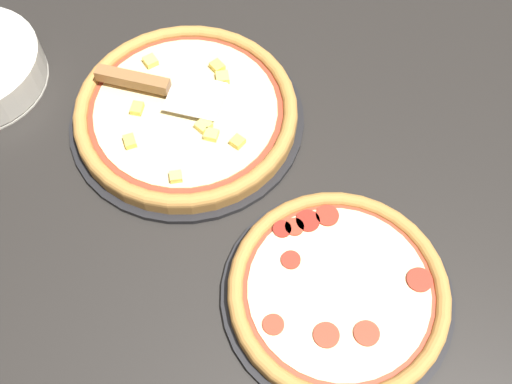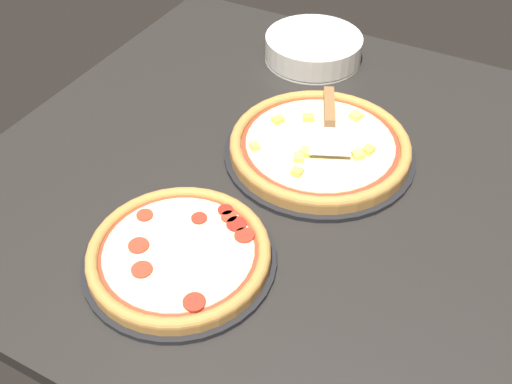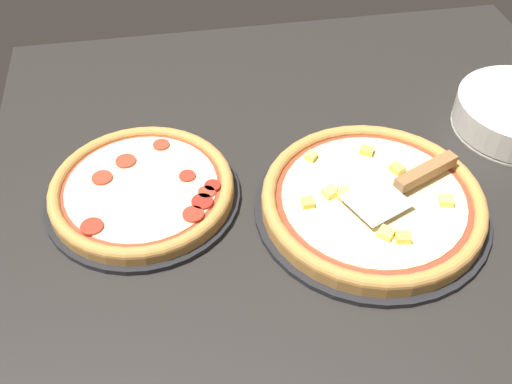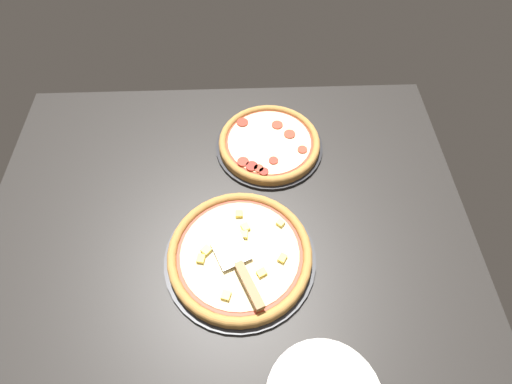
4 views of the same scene
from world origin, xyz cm
name	(u,v)px [view 3 (image 3 of 4)]	position (x,y,z in cm)	size (l,w,h in cm)	color
ground_plane	(339,238)	(0.00, 0.00, -1.80)	(134.26, 117.98, 3.60)	black
pizza_pan_front	(371,209)	(3.40, -6.34, 0.50)	(39.47, 39.47, 1.00)	black
pizza_front	(373,200)	(3.40, -6.34, 2.65)	(37.10, 37.10, 3.55)	#B77F3D
pizza_pan_back	(143,196)	(13.02, 31.39, 0.50)	(33.40, 33.40, 1.00)	black
pizza_back	(142,188)	(13.01, 31.36, 2.35)	(31.40, 31.40, 2.76)	#B77F3D
serving_spatula	(415,178)	(4.56, -13.53, 5.34)	(13.46, 21.79, 2.00)	silver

